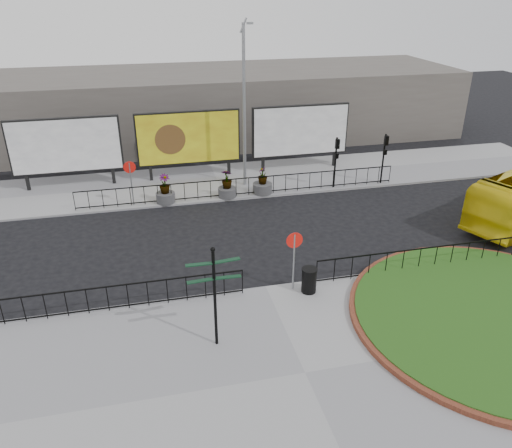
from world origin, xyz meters
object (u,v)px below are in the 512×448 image
object	(u,v)px
fingerpost_sign	(214,288)
planter_b	(227,187)
planter_c	(262,184)
lamp_post	(244,105)
planter_a	(165,192)
litter_bin	(309,280)
billboard_mid	(189,138)

from	to	relation	value
fingerpost_sign	planter_b	distance (m)	12.76
fingerpost_sign	planter_c	bearing A→B (deg)	71.40
lamp_post	planter_a	distance (m)	6.52
lamp_post	litter_bin	xyz separation A→B (m)	(0.03, -11.73, -4.19)
planter_b	planter_c	world-z (taller)	planter_b
billboard_mid	planter_c	world-z (taller)	billboard_mid
litter_bin	planter_a	distance (m)	11.22
billboard_mid	planter_c	xyz separation A→B (m)	(3.70, -3.50, -1.95)
litter_bin	planter_b	xyz separation A→B (m)	(-1.41, 10.13, 0.08)
billboard_mid	fingerpost_sign	world-z (taller)	billboard_mid
lamp_post	planter_b	bearing A→B (deg)	-130.59
fingerpost_sign	planter_b	xyz separation A→B (m)	(2.58, 12.39, -1.62)
fingerpost_sign	litter_bin	world-z (taller)	fingerpost_sign
fingerpost_sign	planter_b	size ratio (longest dim) A/B	2.31
fingerpost_sign	planter_c	distance (m)	13.41
lamp_post	litter_bin	bearing A→B (deg)	-89.83
planter_a	planter_c	bearing A→B (deg)	0.78
fingerpost_sign	planter_a	world-z (taller)	fingerpost_sign
fingerpost_sign	planter_b	bearing A→B (deg)	80.07
billboard_mid	planter_a	bearing A→B (deg)	-116.44
planter_a	planter_b	distance (m)	3.41
fingerpost_sign	planter_b	world-z (taller)	fingerpost_sign
planter_a	billboard_mid	bearing A→B (deg)	63.56
lamp_post	litter_bin	distance (m)	12.46
litter_bin	billboard_mid	bearing A→B (deg)	102.51
lamp_post	fingerpost_sign	distance (m)	14.75
litter_bin	planter_a	world-z (taller)	planter_a
fingerpost_sign	planter_a	distance (m)	12.53
planter_b	litter_bin	bearing A→B (deg)	-82.10
lamp_post	planter_b	distance (m)	4.62
lamp_post	planter_c	size ratio (longest dim) A/B	5.87
litter_bin	fingerpost_sign	bearing A→B (deg)	-150.45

